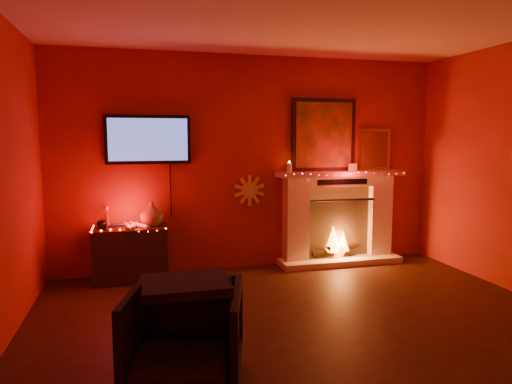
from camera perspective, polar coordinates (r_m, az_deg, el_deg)
room at (r=3.48m, az=9.87°, el=1.33°), size 5.00×5.00×5.00m
fireplace at (r=6.19m, az=10.18°, el=-2.10°), size 1.72×0.40×2.18m
tv at (r=5.61m, az=-13.31°, el=6.37°), size 1.00×0.07×1.24m
sunburst_clock at (r=5.84m, az=-0.80°, el=0.21°), size 0.40×0.03×0.40m
console_table at (r=5.57m, az=-15.23°, el=-6.95°), size 0.84×0.49×0.93m
armchair at (r=3.24m, az=-8.80°, el=-17.48°), size 0.92×0.93×0.70m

